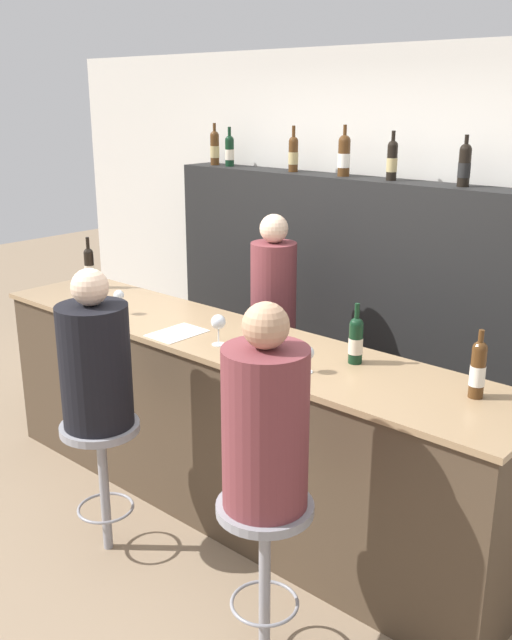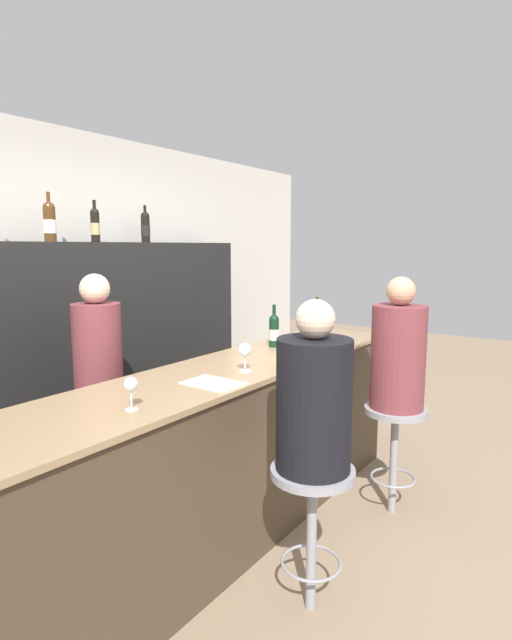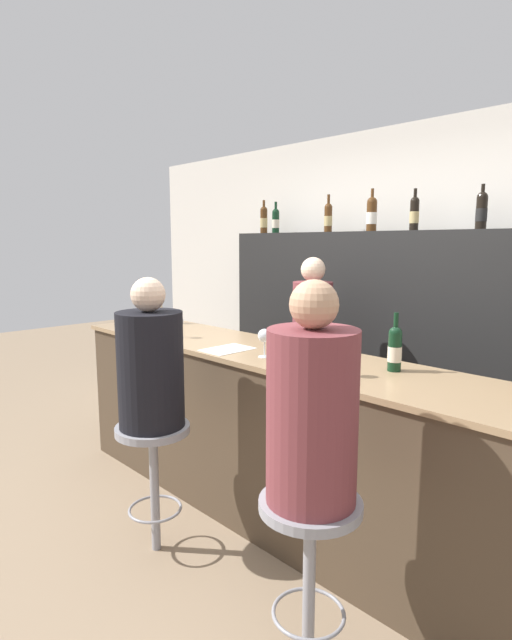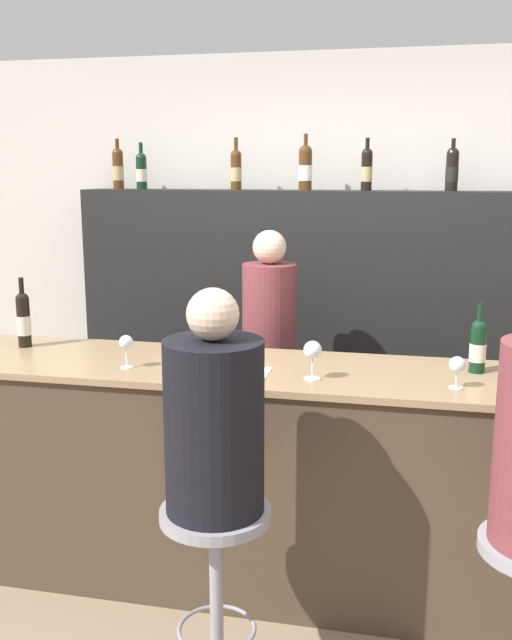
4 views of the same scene
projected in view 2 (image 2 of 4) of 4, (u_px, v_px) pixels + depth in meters
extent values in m
plane|color=#8C755B|center=(264.00, 556.00, 2.84)|extent=(16.00, 16.00, 0.00)
cube|color=beige|center=(61.00, 307.00, 3.71)|extent=(6.40, 0.05, 2.60)
cube|color=#473828|center=(220.00, 458.00, 2.94)|extent=(3.32, 0.63, 1.01)
cube|color=#997A56|center=(220.00, 373.00, 2.87)|extent=(3.36, 0.67, 0.03)
cube|color=black|center=(82.00, 365.00, 3.64)|extent=(3.15, 0.28, 1.78)
cylinder|color=black|center=(274.00, 333.00, 3.51)|extent=(0.07, 0.07, 0.20)
cylinder|color=beige|center=(274.00, 335.00, 3.51)|extent=(0.07, 0.07, 0.08)
sphere|color=black|center=(274.00, 319.00, 3.50)|extent=(0.07, 0.07, 0.07)
cylinder|color=black|center=(274.00, 311.00, 3.49)|extent=(0.02, 0.02, 0.09)
cylinder|color=#4C2D14|center=(317.00, 321.00, 4.01)|extent=(0.06, 0.06, 0.22)
cylinder|color=white|center=(317.00, 322.00, 4.01)|extent=(0.07, 0.07, 0.09)
sphere|color=#4C2D14|center=(317.00, 307.00, 3.99)|extent=(0.06, 0.06, 0.06)
cylinder|color=#4C2D14|center=(317.00, 301.00, 3.99)|extent=(0.02, 0.02, 0.07)
cylinder|color=#4C2D14|center=(50.00, 225.00, 3.34)|extent=(0.08, 0.08, 0.22)
cylinder|color=white|center=(50.00, 227.00, 3.34)|extent=(0.08, 0.08, 0.09)
sphere|color=#4C2D14|center=(49.00, 208.00, 3.32)|extent=(0.08, 0.08, 0.08)
cylinder|color=#4C2D14|center=(48.00, 199.00, 3.31)|extent=(0.02, 0.02, 0.09)
cylinder|color=black|center=(95.00, 227.00, 3.63)|extent=(0.06, 0.06, 0.21)
cylinder|color=tan|center=(95.00, 229.00, 3.63)|extent=(0.07, 0.07, 0.08)
sphere|color=black|center=(95.00, 213.00, 3.61)|extent=(0.06, 0.06, 0.06)
cylinder|color=black|center=(94.00, 205.00, 3.61)|extent=(0.02, 0.02, 0.08)
cylinder|color=black|center=(145.00, 229.00, 4.02)|extent=(0.07, 0.07, 0.21)
cylinder|color=black|center=(146.00, 231.00, 4.02)|extent=(0.07, 0.07, 0.08)
sphere|color=black|center=(145.00, 216.00, 4.00)|extent=(0.07, 0.07, 0.07)
cylinder|color=black|center=(145.00, 210.00, 3.99)|extent=(0.02, 0.02, 0.07)
cylinder|color=silver|center=(132.00, 409.00, 2.17)|extent=(0.06, 0.06, 0.00)
cylinder|color=silver|center=(131.00, 400.00, 2.17)|extent=(0.01, 0.01, 0.08)
sphere|color=silver|center=(131.00, 384.00, 2.15)|extent=(0.06, 0.06, 0.06)
cylinder|color=silver|center=(245.00, 371.00, 2.83)|extent=(0.07, 0.07, 0.00)
cylinder|color=silver|center=(245.00, 363.00, 2.83)|extent=(0.01, 0.01, 0.09)
sphere|color=silver|center=(245.00, 350.00, 2.82)|extent=(0.08, 0.08, 0.08)
cylinder|color=silver|center=(297.00, 353.00, 3.30)|extent=(0.06, 0.06, 0.00)
cylinder|color=silver|center=(298.00, 348.00, 3.30)|extent=(0.01, 0.01, 0.06)
sphere|color=silver|center=(298.00, 339.00, 3.29)|extent=(0.07, 0.07, 0.07)
cube|color=white|center=(214.00, 383.00, 2.58)|extent=(0.21, 0.30, 0.00)
cylinder|color=gray|center=(311.00, 543.00, 2.39)|extent=(0.05, 0.05, 0.68)
torus|color=gray|center=(311.00, 562.00, 2.40)|extent=(0.30, 0.30, 0.02)
cylinder|color=gray|center=(313.00, 472.00, 2.34)|extent=(0.40, 0.40, 0.04)
cylinder|color=black|center=(314.00, 405.00, 2.29)|extent=(0.35, 0.35, 0.62)
sphere|color=beige|center=(315.00, 319.00, 2.23)|extent=(0.18, 0.18, 0.18)
cylinder|color=gray|center=(394.00, 463.00, 3.27)|extent=(0.05, 0.05, 0.68)
torus|color=gray|center=(393.00, 478.00, 3.28)|extent=(0.30, 0.30, 0.02)
cylinder|color=gray|center=(396.00, 410.00, 3.21)|extent=(0.40, 0.40, 0.04)
cylinder|color=brown|center=(398.00, 357.00, 3.16)|extent=(0.34, 0.34, 0.66)
sphere|color=tan|center=(401.00, 291.00, 3.10)|extent=(0.18, 0.18, 0.18)
cylinder|color=brown|center=(101.00, 416.00, 3.09)|extent=(0.29, 0.29, 1.41)
sphere|color=beige|center=(95.00, 289.00, 2.98)|extent=(0.18, 0.18, 0.18)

